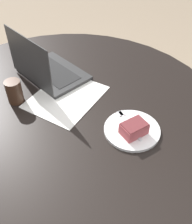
% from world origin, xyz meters
% --- Properties ---
extents(ground_plane, '(12.00, 12.00, 0.00)m').
position_xyz_m(ground_plane, '(0.00, 0.00, 0.00)').
color(ground_plane, gray).
extents(dining_table, '(1.39, 1.39, 0.71)m').
position_xyz_m(dining_table, '(0.00, 0.00, 0.62)').
color(dining_table, black).
rests_on(dining_table, ground_plane).
extents(paper_document, '(0.33, 0.28, 0.00)m').
position_xyz_m(paper_document, '(0.07, 0.03, 0.72)').
color(paper_document, white).
rests_on(paper_document, dining_table).
extents(plate, '(0.22, 0.22, 0.01)m').
position_xyz_m(plate, '(0.02, -0.30, 0.72)').
color(plate, white).
rests_on(plate, dining_table).
extents(cake_slice, '(0.11, 0.10, 0.05)m').
position_xyz_m(cake_slice, '(-0.00, -0.32, 0.75)').
color(cake_slice, '#B74C51').
rests_on(cake_slice, plate).
extents(fork, '(0.12, 0.15, 0.00)m').
position_xyz_m(fork, '(0.04, -0.27, 0.73)').
color(fork, silver).
rests_on(fork, plate).
extents(coffee_glass, '(0.07, 0.07, 0.10)m').
position_xyz_m(coffee_glass, '(-0.05, 0.21, 0.77)').
color(coffee_glass, '#3D2619').
rests_on(coffee_glass, dining_table).
extents(laptop, '(0.32, 0.38, 0.24)m').
position_xyz_m(laptop, '(0.16, 0.19, 0.76)').
color(laptop, '#2D2D2D').
rests_on(laptop, dining_table).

